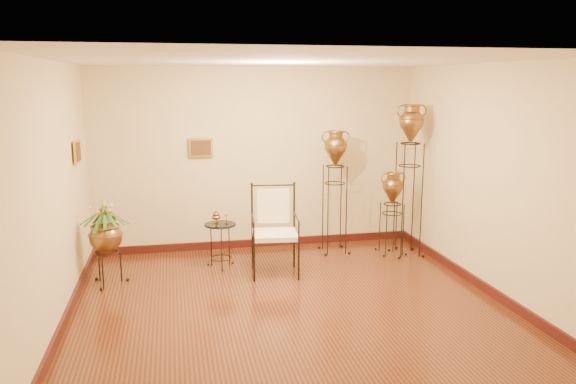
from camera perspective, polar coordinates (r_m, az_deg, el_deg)
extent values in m
plane|color=#582915|center=(6.69, 0.18, -11.51)|extent=(5.00, 5.00, 0.00)
cube|color=#3A110D|center=(8.97, -3.11, -5.16)|extent=(5.00, 0.04, 0.12)
cube|color=#3A110D|center=(6.65, -21.72, -11.91)|extent=(0.04, 5.00, 0.12)
cube|color=#3A110D|center=(7.54, 19.18, -8.99)|extent=(0.04, 5.00, 0.12)
cube|color=gold|center=(8.56, -8.85, 4.46)|extent=(0.36, 0.03, 0.29)
cube|color=gold|center=(7.63, -20.64, 3.84)|extent=(0.03, 0.36, 0.29)
cube|color=beige|center=(7.57, -1.35, -4.37)|extent=(0.64, 0.60, 0.07)
cube|color=beige|center=(7.49, -1.36, -1.84)|extent=(0.45, 0.08, 0.47)
cylinder|color=black|center=(7.90, -6.91, -3.27)|extent=(0.43, 0.43, 0.01)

